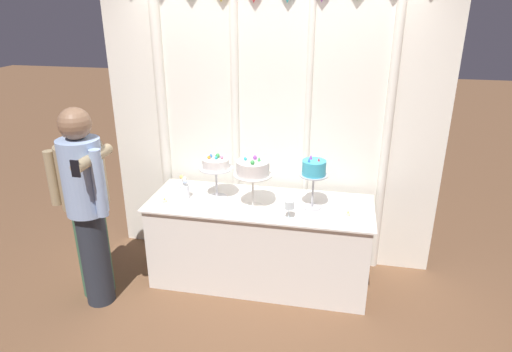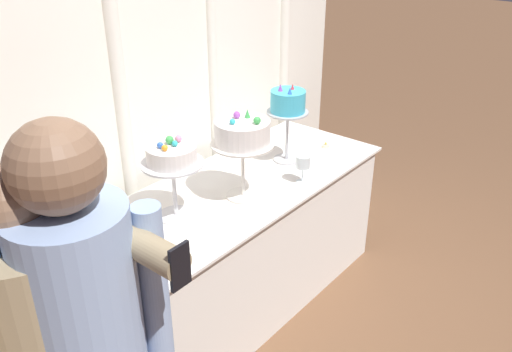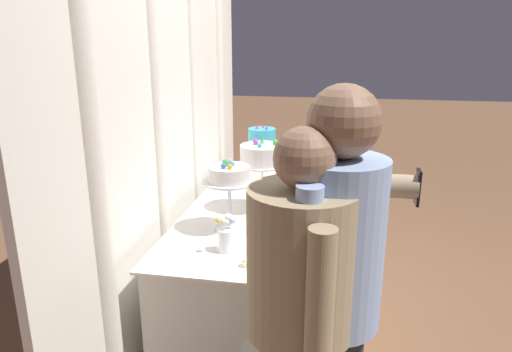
{
  "view_description": "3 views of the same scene",
  "coord_description": "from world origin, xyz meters",
  "px_view_note": "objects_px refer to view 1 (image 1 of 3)",
  "views": [
    {
      "loc": [
        0.65,
        -3.28,
        2.39
      ],
      "look_at": [
        -0.04,
        0.15,
        0.99
      ],
      "focal_mm": 31.25,
      "sensor_mm": 36.0,
      "label": 1
    },
    {
      "loc": [
        -1.85,
        -1.56,
        2.11
      ],
      "look_at": [
        0.08,
        0.01,
        0.84
      ],
      "focal_mm": 37.89,
      "sensor_mm": 36.0,
      "label": 2
    },
    {
      "loc": [
        -2.73,
        -0.46,
        1.8
      ],
      "look_at": [
        -0.04,
        0.04,
        0.98
      ],
      "focal_mm": 32.51,
      "sensor_mm": 36.0,
      "label": 3
    }
  ],
  "objects_px": {
    "wine_glass": "(289,205)",
    "cake_display_rightmost": "(314,171)",
    "cake_table": "(260,242)",
    "cake_display_center": "(253,170)",
    "cake_display_leftmost": "(216,166)",
    "flower_vase": "(185,189)",
    "tealight_near_left": "(348,214)",
    "guest_girl_blue_dress": "(86,205)",
    "guest_man_dark_suit": "(87,201)",
    "tealight_far_left": "(165,201)"
  },
  "relations": [
    {
      "from": "cake_display_center",
      "to": "guest_girl_blue_dress",
      "type": "bearing_deg",
      "value": -164.37
    },
    {
      "from": "cake_display_center",
      "to": "wine_glass",
      "type": "xyz_separation_m",
      "value": [
        0.32,
        -0.14,
        -0.22
      ]
    },
    {
      "from": "cake_display_leftmost",
      "to": "wine_glass",
      "type": "bearing_deg",
      "value": -21.59
    },
    {
      "from": "cake_table",
      "to": "cake_display_center",
      "type": "relative_size",
      "value": 4.23
    },
    {
      "from": "wine_glass",
      "to": "flower_vase",
      "type": "distance_m",
      "value": 0.97
    },
    {
      "from": "flower_vase",
      "to": "guest_man_dark_suit",
      "type": "relative_size",
      "value": 0.12
    },
    {
      "from": "cake_table",
      "to": "guest_girl_blue_dress",
      "type": "height_order",
      "value": "guest_girl_blue_dress"
    },
    {
      "from": "wine_glass",
      "to": "tealight_near_left",
      "type": "distance_m",
      "value": 0.49
    },
    {
      "from": "wine_glass",
      "to": "guest_man_dark_suit",
      "type": "distance_m",
      "value": 1.58
    },
    {
      "from": "guest_girl_blue_dress",
      "to": "guest_man_dark_suit",
      "type": "height_order",
      "value": "guest_man_dark_suit"
    },
    {
      "from": "cake_display_center",
      "to": "cake_display_rightmost",
      "type": "relative_size",
      "value": 0.99
    },
    {
      "from": "cake_display_center",
      "to": "wine_glass",
      "type": "distance_m",
      "value": 0.41
    },
    {
      "from": "cake_display_center",
      "to": "flower_vase",
      "type": "bearing_deg",
      "value": 173.57
    },
    {
      "from": "cake_display_center",
      "to": "wine_glass",
      "type": "relative_size",
      "value": 2.94
    },
    {
      "from": "wine_glass",
      "to": "guest_girl_blue_dress",
      "type": "distance_m",
      "value": 1.64
    },
    {
      "from": "wine_glass",
      "to": "cake_display_rightmost",
      "type": "bearing_deg",
      "value": 53.97
    },
    {
      "from": "flower_vase",
      "to": "wine_glass",
      "type": "bearing_deg",
      "value": -12.79
    },
    {
      "from": "cake_display_center",
      "to": "guest_man_dark_suit",
      "type": "height_order",
      "value": "guest_man_dark_suit"
    },
    {
      "from": "guest_girl_blue_dress",
      "to": "cake_display_leftmost",
      "type": "bearing_deg",
      "value": 26.88
    },
    {
      "from": "tealight_far_left",
      "to": "wine_glass",
      "type": "bearing_deg",
      "value": -4.85
    },
    {
      "from": "cake_display_rightmost",
      "to": "wine_glass",
      "type": "distance_m",
      "value": 0.35
    },
    {
      "from": "tealight_far_left",
      "to": "guest_man_dark_suit",
      "type": "relative_size",
      "value": 0.03
    },
    {
      "from": "cake_display_leftmost",
      "to": "tealight_far_left",
      "type": "relative_size",
      "value": 9.48
    },
    {
      "from": "cake_display_leftmost",
      "to": "guest_man_dark_suit",
      "type": "height_order",
      "value": "guest_man_dark_suit"
    },
    {
      "from": "guest_man_dark_suit",
      "to": "cake_table",
      "type": "bearing_deg",
      "value": 24.28
    },
    {
      "from": "cake_table",
      "to": "tealight_far_left",
      "type": "distance_m",
      "value": 0.91
    },
    {
      "from": "cake_display_center",
      "to": "tealight_near_left",
      "type": "relative_size",
      "value": 11.13
    },
    {
      "from": "flower_vase",
      "to": "tealight_near_left",
      "type": "relative_size",
      "value": 4.93
    },
    {
      "from": "cake_display_rightmost",
      "to": "wine_glass",
      "type": "bearing_deg",
      "value": -126.03
    },
    {
      "from": "cake_display_leftmost",
      "to": "flower_vase",
      "type": "relative_size",
      "value": 2.02
    },
    {
      "from": "wine_glass",
      "to": "guest_man_dark_suit",
      "type": "relative_size",
      "value": 0.09
    },
    {
      "from": "flower_vase",
      "to": "tealight_far_left",
      "type": "xyz_separation_m",
      "value": [
        -0.14,
        -0.12,
        -0.07
      ]
    },
    {
      "from": "cake_display_center",
      "to": "guest_girl_blue_dress",
      "type": "distance_m",
      "value": 1.38
    },
    {
      "from": "cake_table",
      "to": "wine_glass",
      "type": "distance_m",
      "value": 0.62
    },
    {
      "from": "cake_display_rightmost",
      "to": "tealight_far_left",
      "type": "height_order",
      "value": "cake_display_rightmost"
    },
    {
      "from": "cake_display_leftmost",
      "to": "guest_girl_blue_dress",
      "type": "height_order",
      "value": "guest_girl_blue_dress"
    },
    {
      "from": "cake_display_rightmost",
      "to": "flower_vase",
      "type": "xyz_separation_m",
      "value": [
        -1.11,
        -0.01,
        -0.25
      ]
    },
    {
      "from": "wine_glass",
      "to": "guest_man_dark_suit",
      "type": "xyz_separation_m",
      "value": [
        -1.54,
        -0.33,
        0.04
      ]
    },
    {
      "from": "cake_display_center",
      "to": "guest_girl_blue_dress",
      "type": "relative_size",
      "value": 0.29
    },
    {
      "from": "wine_glass",
      "to": "tealight_near_left",
      "type": "bearing_deg",
      "value": 17.75
    },
    {
      "from": "tealight_far_left",
      "to": "guest_girl_blue_dress",
      "type": "distance_m",
      "value": 0.63
    },
    {
      "from": "cake_display_center",
      "to": "guest_man_dark_suit",
      "type": "bearing_deg",
      "value": -158.89
    },
    {
      "from": "cake_display_leftmost",
      "to": "guest_man_dark_suit",
      "type": "xyz_separation_m",
      "value": [
        -0.87,
        -0.59,
        -0.14
      ]
    },
    {
      "from": "cake_display_leftmost",
      "to": "guest_girl_blue_dress",
      "type": "distance_m",
      "value": 1.1
    },
    {
      "from": "cake_table",
      "to": "cake_display_leftmost",
      "type": "height_order",
      "value": "cake_display_leftmost"
    },
    {
      "from": "flower_vase",
      "to": "cake_display_leftmost",
      "type": "bearing_deg",
      "value": 10.24
    },
    {
      "from": "wine_glass",
      "to": "cake_display_leftmost",
      "type": "bearing_deg",
      "value": 158.41
    },
    {
      "from": "cake_display_center",
      "to": "tealight_far_left",
      "type": "relative_size",
      "value": 10.62
    },
    {
      "from": "cake_display_center",
      "to": "tealight_near_left",
      "type": "bearing_deg",
      "value": 0.26
    },
    {
      "from": "flower_vase",
      "to": "cake_display_rightmost",
      "type": "bearing_deg",
      "value": 0.65
    }
  ]
}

